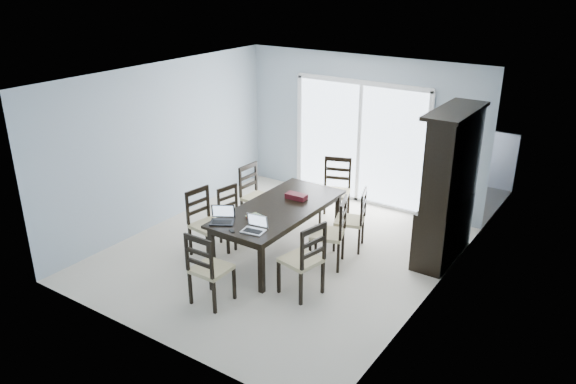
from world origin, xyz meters
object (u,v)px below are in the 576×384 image
chair_left_near (203,215)px  chair_end_far (336,182)px  chair_left_mid (232,209)px  laptop_silver (253,228)px  chair_right_near (307,253)px  hot_tub (367,158)px  cell_phone (232,231)px  china_hutch (449,188)px  game_box (296,196)px  laptop_dark (222,219)px  chair_left_far (254,189)px  chair_right_mid (335,225)px  chair_end_near (206,262)px  dining_table (279,212)px  chair_right_far (356,213)px

chair_left_near → chair_end_far: bearing=162.7°
chair_left_mid → laptop_silver: chair_left_mid is taller
chair_right_near → hot_tub: 4.51m
cell_phone → chair_right_near: bearing=43.0°
china_hutch → hot_tub: bearing=135.8°
chair_right_near → game_box: 1.47m
game_box → chair_right_near: bearing=-51.7°
chair_end_far → laptop_dark: bearing=61.2°
chair_left_far → game_box: bearing=78.7°
chair_right_mid → chair_left_mid: bearing=77.7°
laptop_silver → cell_phone: 0.28m
chair_end_far → game_box: bearing=69.4°
chair_left_far → chair_right_near: bearing=56.6°
china_hutch → game_box: (-1.98, -0.86, -0.28)m
chair_end_near → cell_phone: size_ratio=11.54×
chair_right_near → chair_end_near: 1.26m
chair_right_mid → laptop_silver: (-0.65, -1.00, 0.18)m
hot_tub → dining_table: bearing=-84.4°
chair_left_near → laptop_dark: 0.70m
cell_phone → hot_tub: 4.58m
china_hutch → laptop_silver: size_ratio=6.73×
chair_left_near → cell_phone: 0.99m
chair_left_mid → chair_left_near: bearing=-1.0°
chair_right_mid → hot_tub: (-1.18, 3.41, -0.18)m
chair_right_far → chair_end_far: bearing=26.0°
chair_right_mid → hot_tub: 3.62m
chair_left_near → chair_right_far: 2.23m
chair_left_far → cell_phone: chair_left_far is taller
dining_table → chair_left_mid: (-0.82, -0.06, -0.14)m
chair_left_far → chair_left_mid: bearing=12.8°
game_box → hot_tub: (-0.39, 3.17, -0.35)m
chair_left_near → chair_left_far: size_ratio=0.99×
dining_table → chair_end_far: (0.06, 1.58, -0.04)m
chair_right_mid → game_box: bearing=53.4°
laptop_dark → cell_phone: size_ratio=3.89×
game_box → chair_right_mid: bearing=-17.0°
chair_right_mid → laptop_dark: 1.56m
game_box → dining_table: bearing=-96.3°
china_hutch → laptop_dark: bearing=-137.9°
dining_table → chair_right_far: chair_right_far is taller
dining_table → laptop_dark: size_ratio=5.70×
dining_table → cell_phone: size_ratio=22.18×
hot_tub → chair_right_far: bearing=-66.8°
laptop_silver → cell_phone: laptop_silver is taller
china_hutch → chair_right_near: 2.32m
chair_left_near → chair_right_far: (1.78, 1.36, -0.03)m
chair_left_mid → chair_right_far: size_ratio=0.94×
chair_right_near → cell_phone: size_ratio=11.93×
chair_left_far → laptop_dark: chair_left_far is taller
china_hutch → chair_end_near: (-1.99, -2.87, -0.47)m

